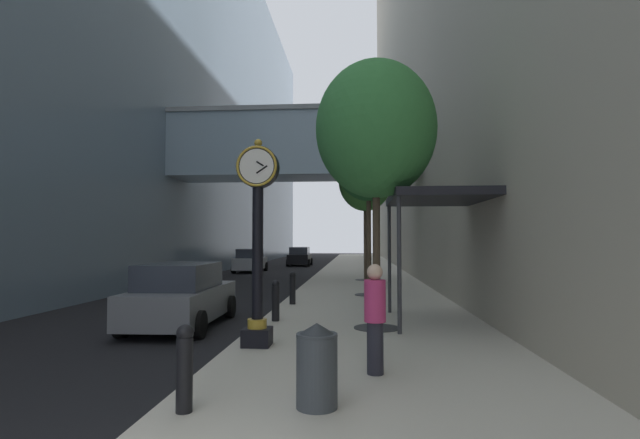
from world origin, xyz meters
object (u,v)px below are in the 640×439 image
bollard_nearest (185,366)px  car_silver_mid (250,261)px  trash_bin (317,364)px  street_clock (258,232)px  bollard_third (276,299)px  car_grey_far (181,296)px  bollard_fourth (293,287)px  street_tree_mid_near (369,164)px  pedestrian_walking (375,315)px  street_tree_mid_far (365,181)px  car_black_near (300,257)px  street_tree_near (376,130)px

bollard_nearest → car_silver_mid: 28.07m
car_silver_mid → trash_bin: bearing=-75.6°
street_clock → bollard_third: street_clock is taller
bollard_third → car_grey_far: (-2.41, -0.30, 0.10)m
car_grey_far → trash_bin: bearing=-56.4°
street_clock → bollard_fourth: 6.47m
bollard_third → car_silver_mid: bearing=104.4°
bollard_nearest → car_silver_mid: size_ratio=0.26×
bollard_fourth → street_clock: bearing=-88.8°
street_tree_mid_near → pedestrian_walking: bearing=-91.0°
bollard_third → pedestrian_walking: (2.39, -4.76, 0.36)m
street_tree_mid_far → pedestrian_walking: (-0.19, -17.84, -4.37)m
pedestrian_walking → bollard_third: bearing=116.6°
bollard_nearest → pedestrian_walking: pedestrian_walking is taller
bollard_fourth → car_silver_mid: (-5.39, 17.64, 0.10)m
car_black_near → car_grey_far: car_black_near is taller
trash_bin → car_grey_far: car_grey_far is taller
street_tree_mid_far → bollard_fourth: bearing=-104.8°
street_tree_near → pedestrian_walking: size_ratio=3.77×
pedestrian_walking → car_black_near: pedestrian_walking is taller
bollard_nearest → street_tree_near: street_tree_near is taller
street_clock → street_tree_mid_far: street_tree_mid_far is taller
bollard_third → bollard_nearest: bearing=-90.0°
car_grey_far → bollard_nearest: bearing=-69.1°
bollard_nearest → car_black_near: size_ratio=0.26×
bollard_nearest → car_silver_mid: car_silver_mid is taller
bollard_nearest → street_tree_near: 7.61m
street_clock → street_tree_mid_far: size_ratio=0.60×
bollard_fourth → pedestrian_walking: size_ratio=0.62×
bollard_third → street_tree_mid_far: bearing=78.8°
car_silver_mid → car_black_near: bearing=73.9°
street_clock → street_tree_near: size_ratio=0.64×
car_black_near → car_silver_mid: bearing=-106.1°
bollard_nearest → bollard_fourth: bearing=90.0°
bollard_third → street_tree_mid_far: size_ratio=0.15×
bollard_third → bollard_fourth: (0.00, 3.30, 0.00)m
pedestrian_walking → car_grey_far: pedestrian_walking is taller
trash_bin → bollard_nearest: bearing=-170.1°
bollard_third → street_tree_near: size_ratio=0.16×
street_tree_near → street_tree_mid_far: (0.00, 13.90, 0.50)m
street_tree_mid_near → car_black_near: street_tree_mid_near is taller
street_clock → bollard_fourth: (-0.13, 6.23, -1.71)m
bollard_nearest → street_tree_mid_far: (2.58, 19.68, 4.72)m
street_tree_mid_near → pedestrian_walking: 11.65m
bollard_nearest → street_tree_mid_far: 20.40m
street_tree_near → car_grey_far: bearing=173.9°
bollard_nearest → car_grey_far: 6.75m
street_clock → bollard_nearest: size_ratio=3.90×
car_silver_mid → pedestrian_walking: bearing=-73.2°
street_clock → bollard_nearest: street_clock is taller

